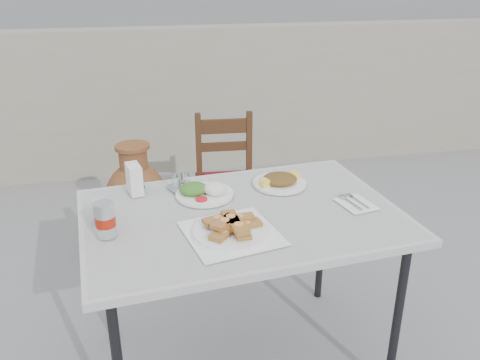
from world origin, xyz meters
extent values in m
cylinder|color=black|center=(0.40, -0.23, 0.36)|extent=(0.04, 0.04, 0.72)
cylinder|color=black|center=(-0.75, 0.34, 0.36)|extent=(0.04, 0.04, 0.72)
cylinder|color=black|center=(0.34, 0.45, 0.36)|extent=(0.04, 0.04, 0.72)
cube|color=white|center=(-0.17, 0.06, 0.74)|extent=(1.33, 0.97, 0.03)
cube|color=white|center=(-0.17, 0.06, 0.76)|extent=(1.28, 0.92, 0.01)
cube|color=white|center=(-0.25, -0.11, 0.76)|extent=(0.38, 0.38, 0.00)
cylinder|color=white|center=(-0.25, -0.11, 0.77)|extent=(0.29, 0.29, 0.01)
cylinder|color=white|center=(-0.25, -0.11, 0.77)|extent=(0.29, 0.29, 0.01)
cylinder|color=white|center=(-0.30, 0.24, 0.77)|extent=(0.25, 0.25, 0.01)
ellipsoid|color=white|center=(-0.25, 0.22, 0.80)|extent=(0.10, 0.10, 0.06)
ellipsoid|color=#27691E|center=(-0.34, 0.25, 0.79)|extent=(0.12, 0.11, 0.05)
cylinder|color=red|center=(-0.32, 0.17, 0.78)|extent=(0.05, 0.05, 0.01)
cylinder|color=white|center=(0.05, 0.28, 0.77)|extent=(0.24, 0.24, 0.01)
ellipsoid|color=#246519|center=(0.05, 0.28, 0.79)|extent=(0.16, 0.14, 0.05)
cylinder|color=yellow|center=(-0.03, 0.25, 0.79)|extent=(0.05, 0.05, 0.04)
cylinder|color=yellow|center=(0.12, 0.31, 0.79)|extent=(0.05, 0.05, 0.04)
cylinder|color=silver|center=(-0.69, -0.03, 0.83)|extent=(0.07, 0.07, 0.13)
cylinder|color=red|center=(-0.69, -0.03, 0.82)|extent=(0.07, 0.07, 0.04)
cylinder|color=#ADADB4|center=(-0.69, -0.03, 0.89)|extent=(0.07, 0.07, 0.00)
cylinder|color=white|center=(-0.72, 0.09, 0.81)|extent=(0.06, 0.06, 0.09)
cylinder|color=black|center=(-0.72, 0.09, 0.79)|extent=(0.06, 0.06, 0.05)
cube|color=white|center=(-0.59, 0.33, 0.83)|extent=(0.07, 0.11, 0.13)
cube|color=blue|center=(-0.55, 0.34, 0.82)|extent=(0.03, 0.06, 0.07)
cube|color=#ADADB4|center=(-0.38, 0.34, 0.77)|extent=(0.14, 0.13, 0.01)
cylinder|color=white|center=(-0.41, 0.32, 0.81)|extent=(0.03, 0.03, 0.07)
cylinder|color=white|center=(-0.36, 0.32, 0.81)|extent=(0.03, 0.03, 0.07)
cylinder|color=#ADADB4|center=(-0.38, 0.36, 0.80)|extent=(0.03, 0.03, 0.06)
cube|color=white|center=(0.30, 0.03, 0.76)|extent=(0.16, 0.18, 0.00)
cube|color=#ADADB4|center=(0.28, 0.03, 0.77)|extent=(0.04, 0.12, 0.00)
ellipsoid|color=#ADADB4|center=(0.27, 0.10, 0.77)|extent=(0.03, 0.04, 0.01)
cube|color=#ADADB4|center=(0.32, 0.03, 0.77)|extent=(0.03, 0.12, 0.00)
cube|color=#ADADB4|center=(0.30, 0.10, 0.77)|extent=(0.03, 0.04, 0.00)
cube|color=#321E0D|center=(-0.22, 0.94, 0.20)|extent=(0.04, 0.04, 0.40)
cube|color=#321E0D|center=(0.10, 0.91, 0.20)|extent=(0.04, 0.04, 0.40)
cube|color=#321E0D|center=(-0.19, 1.25, 0.20)|extent=(0.04, 0.04, 0.40)
cube|color=#321E0D|center=(0.12, 1.23, 0.20)|extent=(0.04, 0.04, 0.40)
cube|color=maroon|center=(-0.05, 1.08, 0.42)|extent=(0.40, 0.40, 0.04)
cube|color=#321E0D|center=(-0.19, 1.25, 0.62)|extent=(0.04, 0.04, 0.44)
cube|color=#321E0D|center=(0.12, 1.23, 0.62)|extent=(0.04, 0.04, 0.44)
cube|color=#321E0D|center=(-0.04, 1.24, 0.75)|extent=(0.35, 0.05, 0.09)
cube|color=#321E0D|center=(-0.04, 1.24, 0.62)|extent=(0.35, 0.05, 0.05)
cylinder|color=brown|center=(-0.60, 1.18, 0.04)|extent=(0.30, 0.30, 0.07)
ellipsoid|color=brown|center=(-0.60, 1.18, 0.33)|extent=(0.39, 0.39, 0.49)
cylinder|color=beige|center=(-0.60, 1.18, 0.33)|extent=(0.40, 0.40, 0.06)
cylinder|color=brown|center=(-0.60, 1.18, 0.59)|extent=(0.17, 0.17, 0.15)
cylinder|color=brown|center=(-0.60, 1.18, 0.68)|extent=(0.20, 0.20, 0.02)
cube|color=gray|center=(0.00, 2.50, 0.60)|extent=(6.00, 0.25, 1.20)
camera|label=1|loc=(-0.55, -1.71, 1.68)|focal=38.00mm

